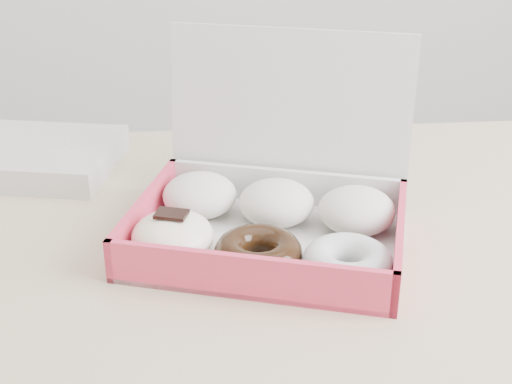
{
  "coord_description": "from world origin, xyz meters",
  "views": [
    {
      "loc": [
        -0.17,
        -0.74,
        1.18
      ],
      "look_at": [
        -0.11,
        -0.0,
        0.82
      ],
      "focal_mm": 50.0,
      "sensor_mm": 36.0,
      "label": 1
    }
  ],
  "objects": [
    {
      "name": "table",
      "position": [
        0.0,
        0.0,
        0.67
      ],
      "size": [
        1.2,
        0.8,
        0.75
      ],
      "color": "tan",
      "rests_on": "ground"
    },
    {
      "name": "donut_box",
      "position": [
        -0.09,
        0.02,
        0.79
      ],
      "size": [
        0.38,
        0.35,
        0.23
      ],
      "rotation": [
        0.0,
        0.0,
        -0.29
      ],
      "color": "silver",
      "rests_on": "table"
    },
    {
      "name": "newspapers",
      "position": [
        -0.42,
        0.26,
        0.77
      ],
      "size": [
        0.27,
        0.24,
        0.04
      ],
      "primitive_type": "cube",
      "rotation": [
        0.0,
        0.0,
        -0.2
      ],
      "color": "silver",
      "rests_on": "table"
    }
  ]
}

